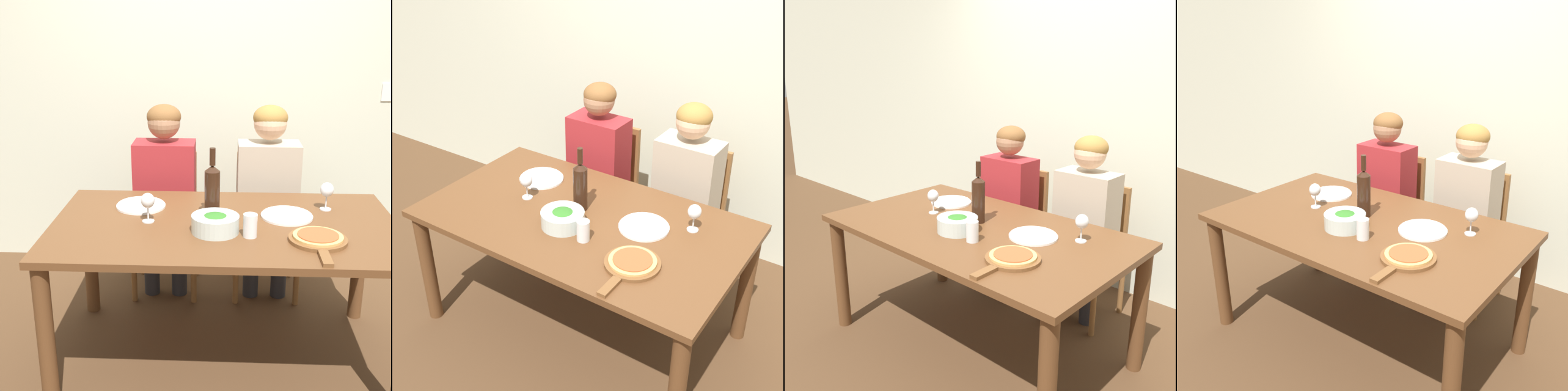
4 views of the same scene
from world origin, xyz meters
TOP-DOWN VIEW (x-y plane):
  - ground_plane at (0.00, 0.00)m, footprint 40.00×40.00m
  - back_wall at (0.00, 1.27)m, footprint 10.00×0.06m
  - dining_table at (0.00, 0.00)m, footprint 1.73×0.99m
  - chair_left at (-0.37, 0.82)m, footprint 0.42×0.42m
  - chair_right at (0.27, 0.82)m, footprint 0.42×0.42m
  - person_woman at (-0.37, 0.71)m, footprint 0.47×0.51m
  - person_man at (0.27, 0.71)m, footprint 0.47×0.51m
  - wine_bottle at (-0.06, 0.07)m, footprint 0.08×0.08m
  - broccoli_bowl at (-0.05, -0.12)m, footprint 0.23×0.23m
  - dinner_plate_left at (-0.45, 0.22)m, footprint 0.27×0.27m
  - dinner_plate_right at (0.32, 0.10)m, footprint 0.27×0.27m
  - pizza_on_board at (0.43, -0.22)m, footprint 0.27×0.41m
  - wine_glass_left at (-0.38, 0.00)m, footprint 0.07×0.07m
  - wine_glass_right at (0.54, 0.22)m, footprint 0.07×0.07m
  - water_tumbler at (0.12, -0.17)m, footprint 0.07×0.07m

SIDE VIEW (x-z plane):
  - ground_plane at x=0.00m, z-range 0.00..0.00m
  - chair_left at x=-0.37m, z-range 0.05..0.94m
  - chair_right at x=0.27m, z-range 0.05..0.94m
  - dining_table at x=0.00m, z-range 0.27..1.04m
  - person_woman at x=-0.37m, z-range 0.13..1.37m
  - person_man at x=0.27m, z-range 0.13..1.37m
  - dinner_plate_left at x=-0.45m, z-range 0.76..0.78m
  - dinner_plate_right at x=0.32m, z-range 0.76..0.78m
  - pizza_on_board at x=0.43m, z-range 0.76..0.80m
  - broccoli_bowl at x=-0.05m, z-range 0.76..0.86m
  - water_tumbler at x=0.12m, z-range 0.77..0.88m
  - wine_glass_left at x=-0.38m, z-range 0.79..0.95m
  - wine_glass_right at x=0.54m, z-range 0.79..0.95m
  - wine_bottle at x=-0.06m, z-range 0.73..1.10m
  - back_wall at x=0.00m, z-range 0.00..2.70m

